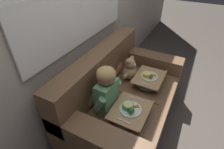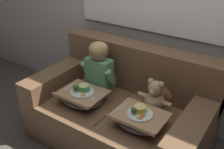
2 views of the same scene
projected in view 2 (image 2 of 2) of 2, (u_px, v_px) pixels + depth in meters
ground_plane at (118, 140)px, 2.66m from camera, size 14.00×14.00×0.00m
couch at (122, 110)px, 2.56m from camera, size 1.67×0.97×0.90m
throw_pillow_behind_child at (110, 70)px, 2.77m from camera, size 0.33×0.16×0.35m
throw_pillow_behind_teddy at (164, 86)px, 2.46m from camera, size 0.31×0.15×0.32m
child_figure at (99, 65)px, 2.57m from camera, size 0.38×0.19×0.53m
teddy_bear at (154, 98)px, 2.33m from camera, size 0.34×0.23×0.31m
lap_tray_child at (82, 97)px, 2.48m from camera, size 0.43×0.36×0.19m
lap_tray_teddy at (140, 119)px, 2.17m from camera, size 0.44×0.34×0.18m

